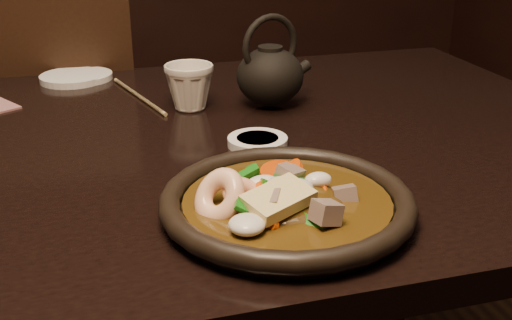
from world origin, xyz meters
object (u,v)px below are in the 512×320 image
object	(u,v)px
table	(118,192)
plate	(287,203)
tea_cup	(189,85)
teapot	(270,73)
chair	(43,144)

from	to	relation	value
table	plate	xyz separation A→B (m)	(0.18, -0.28, 0.09)
table	tea_cup	size ratio (longest dim) A/B	18.72
tea_cup	teapot	xyz separation A→B (m)	(0.14, -0.02, 0.02)
chair	plate	distance (m)	0.96
table	teapot	distance (m)	0.34
table	chair	size ratio (longest dim) A/B	1.61
plate	tea_cup	world-z (taller)	tea_cup
table	tea_cup	distance (m)	0.24
tea_cup	table	bearing A→B (deg)	-134.93
table	chair	bearing A→B (deg)	103.01
table	plate	distance (m)	0.35
plate	table	bearing A→B (deg)	122.70
table	teapot	bearing A→B (deg)	23.32
table	chair	world-z (taller)	chair
table	plate	size ratio (longest dim) A/B	5.31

